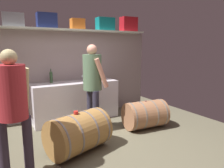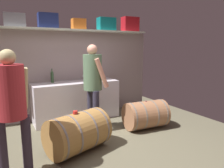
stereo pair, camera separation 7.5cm
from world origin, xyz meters
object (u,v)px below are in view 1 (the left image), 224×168
at_px(toolcase_navy, 47,21).
at_px(wine_glass, 83,76).
at_px(winemaker_pouring, 93,79).
at_px(toolcase_red, 129,24).
at_px(wine_bottle_green, 51,77).
at_px(red_funnel, 102,78).
at_px(wine_barrel_far, 145,114).
at_px(work_cabinet, 76,101).
at_px(wine_barrel_near, 78,133).
at_px(toolcase_grey, 13,20).
at_px(toolcase_teal, 105,24).
at_px(tasting_cup, 76,112).
at_px(visitor_tasting, 12,102).
at_px(toolcase_orange, 77,24).

height_order(toolcase_navy, wine_glass, toolcase_navy).
height_order(wine_glass, winemaker_pouring, winemaker_pouring).
height_order(toolcase_red, wine_bottle_green, toolcase_red).
relative_size(red_funnel, wine_barrel_far, 0.13).
relative_size(toolcase_red, work_cabinet, 0.22).
xyz_separation_m(wine_barrel_near, winemaker_pouring, (0.58, 0.69, 0.72)).
distance_m(toolcase_grey, wine_barrel_far, 3.19).
xyz_separation_m(toolcase_teal, toolcase_red, (0.68, 0.00, 0.03)).
distance_m(toolcase_grey, work_cabinet, 2.06).
xyz_separation_m(toolcase_grey, wine_barrel_far, (2.17, -1.41, -1.86)).
distance_m(wine_barrel_near, tasting_cup, 0.33).
distance_m(toolcase_navy, tasting_cup, 2.27).
height_order(toolcase_grey, wine_bottle_green, toolcase_grey).
distance_m(toolcase_grey, red_funnel, 2.19).
height_order(toolcase_grey, toolcase_teal, toolcase_teal).
xyz_separation_m(toolcase_teal, visitor_tasting, (-2.30, -1.96, -1.17)).
relative_size(toolcase_grey, toolcase_teal, 0.96).
distance_m(wine_bottle_green, winemaker_pouring, 1.09).
height_order(work_cabinet, wine_bottle_green, wine_bottle_green).
relative_size(toolcase_navy, wine_barrel_far, 0.45).
distance_m(wine_bottle_green, tasting_cup, 1.67).
relative_size(toolcase_teal, tasting_cup, 5.80).
bearing_deg(toolcase_orange, wine_bottle_green, -172.79).
xyz_separation_m(tasting_cup, winemaker_pouring, (0.61, 0.69, 0.38)).
height_order(toolcase_orange, wine_glass, toolcase_orange).
bearing_deg(work_cabinet, red_funnel, -4.76).
relative_size(toolcase_navy, visitor_tasting, 0.25).
xyz_separation_m(toolcase_grey, winemaker_pouring, (1.21, -0.99, -1.11)).
bearing_deg(toolcase_navy, tasting_cup, -88.26).
xyz_separation_m(tasting_cup, visitor_tasting, (-0.88, -0.28, 0.34)).
height_order(red_funnel, wine_barrel_near, red_funnel).
xyz_separation_m(toolcase_orange, toolcase_red, (1.39, 0.00, 0.06)).
distance_m(toolcase_teal, visitor_tasting, 3.24).
bearing_deg(visitor_tasting, toolcase_grey, 70.71).
bearing_deg(wine_bottle_green, tasting_cup, -92.06).
relative_size(toolcase_red, wine_glass, 3.07).
xyz_separation_m(toolcase_red, wine_glass, (-1.32, -0.08, -1.24)).
bearing_deg(wine_barrel_near, tasting_cup, 161.79).
bearing_deg(winemaker_pouring, wine_barrel_near, -37.44).
relative_size(toolcase_navy, wine_glass, 2.94).
bearing_deg(visitor_tasting, toolcase_red, 22.25).
bearing_deg(visitor_tasting, work_cabinet, 39.85).
relative_size(wine_glass, wine_barrel_far, 0.15).
bearing_deg(visitor_tasting, wine_barrel_near, 5.71).
relative_size(toolcase_grey, toolcase_red, 0.95).
relative_size(toolcase_navy, winemaker_pouring, 0.24).
bearing_deg(tasting_cup, visitor_tasting, -162.73).
relative_size(work_cabinet, wine_barrel_near, 1.77).
relative_size(wine_bottle_green, wine_glass, 2.28).
distance_m(toolcase_teal, wine_barrel_far, 2.36).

